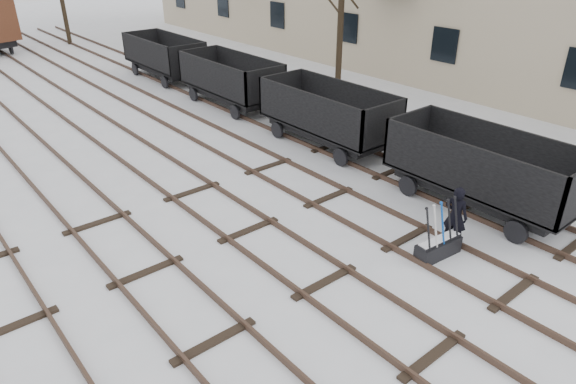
% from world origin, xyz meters
% --- Properties ---
extents(ground, '(120.00, 120.00, 0.00)m').
position_xyz_m(ground, '(0.00, 0.00, 0.00)').
color(ground, white).
rests_on(ground, ground).
extents(tracks, '(13.90, 52.00, 0.16)m').
position_xyz_m(tracks, '(-0.00, 13.67, 0.07)').
color(tracks, black).
rests_on(tracks, ground).
extents(ground_frame, '(1.33, 0.54, 1.49)m').
position_xyz_m(ground_frame, '(2.93, -0.99, 0.28)').
color(ground_frame, black).
rests_on(ground_frame, ground).
extents(worker, '(0.51, 0.67, 1.65)m').
position_xyz_m(worker, '(3.68, -0.89, 0.83)').
color(worker, black).
rests_on(worker, ground).
extents(freight_wagon_a, '(2.19, 5.47, 2.23)m').
position_xyz_m(freight_wagon_a, '(6.00, -0.14, 0.85)').
color(freight_wagon_a, black).
rests_on(freight_wagon_a, ground).
extents(freight_wagon_b, '(2.19, 5.47, 2.23)m').
position_xyz_m(freight_wagon_b, '(6.00, 6.26, 0.85)').
color(freight_wagon_b, black).
rests_on(freight_wagon_b, ground).
extents(freight_wagon_c, '(2.19, 5.47, 2.23)m').
position_xyz_m(freight_wagon_c, '(6.00, 12.66, 0.85)').
color(freight_wagon_c, black).
rests_on(freight_wagon_c, ground).
extents(freight_wagon_d, '(2.19, 5.47, 2.23)m').
position_xyz_m(freight_wagon_d, '(6.00, 19.06, 0.85)').
color(freight_wagon_d, black).
rests_on(freight_wagon_d, ground).
extents(tree_near, '(0.30, 0.30, 6.28)m').
position_xyz_m(tree_near, '(11.55, 11.27, 3.14)').
color(tree_near, black).
rests_on(tree_near, ground).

